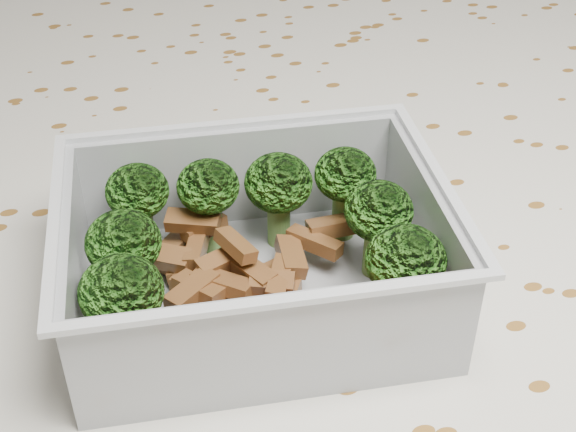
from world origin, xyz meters
name	(u,v)px	position (x,y,z in m)	size (l,w,h in m)	color
dining_table	(295,371)	(0.00, 0.00, 0.67)	(1.40, 0.90, 0.75)	brown
tablecloth	(295,307)	(0.00, 0.00, 0.72)	(1.46, 0.96, 0.19)	silver
lunch_container	(256,267)	(-0.03, -0.03, 0.78)	(0.19, 0.16, 0.06)	silver
broccoli_florets	(252,225)	(-0.03, -0.02, 0.79)	(0.15, 0.12, 0.05)	#608C3F
meat_pile	(234,264)	(-0.04, -0.02, 0.77)	(0.11, 0.07, 0.03)	brown
sausage	(278,329)	(-0.03, -0.07, 0.77)	(0.15, 0.04, 0.02)	#BB4C2B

